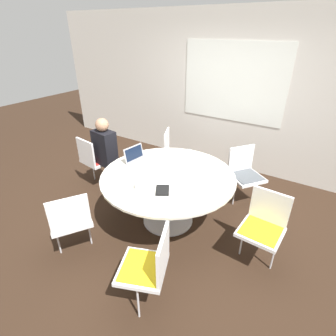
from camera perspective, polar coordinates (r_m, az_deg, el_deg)
The scene contains 13 objects.
ground_plane at distance 3.74m, azimuth 0.00°, elevation -11.21°, with size 16.00×16.00×0.00m, color black.
wall_back at distance 4.88m, azimuth 13.78°, elevation 15.37°, with size 8.00×0.07×2.70m.
conference_table at distance 3.38m, azimuth 0.00°, elevation -3.17°, with size 1.71×1.71×0.73m.
chair_0 at distance 4.44m, azimuth -15.84°, elevation 2.17°, with size 0.49×0.48×0.85m.
chair_1 at distance 3.16m, azimuth -20.51°, elevation -10.26°, with size 0.59×0.60×0.85m.
chair_2 at distance 2.51m, azimuth -4.08°, elevation -20.13°, with size 0.55×0.56×0.85m.
chair_3 at distance 3.08m, azimuth 20.11°, elevation -11.27°, with size 0.46×0.45×0.85m.
chair_4 at distance 4.03m, azimuth 16.32°, elevation -0.64°, with size 0.60×0.60×0.85m.
chair_5 at distance 4.53m, azimuth 1.34°, elevation 3.84°, with size 0.57×0.57×0.85m.
person_0 at distance 4.21m, azimuth -13.39°, elevation 4.03°, with size 0.39×0.30×1.20m.
laptop at distance 3.65m, azimuth -6.81°, elevation 2.14°, with size 0.27×0.36×0.21m.
spiral_notebook at distance 3.00m, azimuth -1.20°, elevation -4.86°, with size 0.24×0.26×0.02m.
coffee_cup at distance 3.04m, azimuth -6.48°, elevation -3.80°, with size 0.08×0.08×0.09m.
Camera 1 is at (1.56, -2.43, 2.38)m, focal length 28.00 mm.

